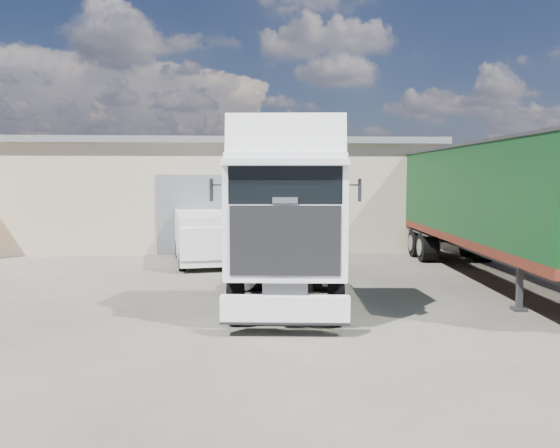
{
  "coord_description": "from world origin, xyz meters",
  "views": [
    {
      "loc": [
        -0.08,
        -14.57,
        3.52
      ],
      "look_at": [
        1.07,
        3.0,
        1.98
      ],
      "focal_mm": 35.0,
      "sensor_mm": 36.0,
      "label": 1
    }
  ],
  "objects": [
    {
      "name": "warehouse",
      "position": [
        -6.0,
        16.0,
        2.66
      ],
      "size": [
        30.6,
        12.6,
        5.42
      ],
      "color": "tan",
      "rests_on": "ground"
    },
    {
      "name": "brick_boundary_wall",
      "position": [
        11.5,
        6.0,
        1.25
      ],
      "size": [
        0.35,
        26.0,
        2.5
      ],
      "primitive_type": "cube",
      "color": "brown",
      "rests_on": "ground"
    },
    {
      "name": "box_trailer",
      "position": [
        8.4,
        3.49,
        2.8
      ],
      "size": [
        3.71,
        13.95,
        4.59
      ],
      "rotation": [
        0.0,
        0.0,
        -0.06
      ],
      "color": "#2D2D30",
      "rests_on": "ground"
    },
    {
      "name": "panel_van",
      "position": [
        -1.74,
        7.41,
        1.06
      ],
      "size": [
        2.8,
        5.28,
        2.05
      ],
      "rotation": [
        0.0,
        0.0,
        0.16
      ],
      "color": "black",
      "rests_on": "ground"
    },
    {
      "name": "tractor_unit",
      "position": [
        1.02,
        -0.47,
        2.09
      ],
      "size": [
        3.47,
        7.68,
        4.96
      ],
      "rotation": [
        0.0,
        0.0,
        -0.09
      ],
      "color": "black",
      "rests_on": "ground"
    },
    {
      "name": "ground",
      "position": [
        0.0,
        0.0,
        0.0
      ],
      "size": [
        120.0,
        120.0,
        0.0
      ],
      "primitive_type": "plane",
      "color": "black",
      "rests_on": "ground"
    }
  ]
}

